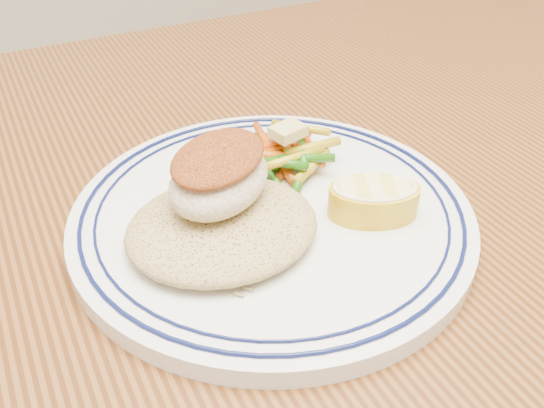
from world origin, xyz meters
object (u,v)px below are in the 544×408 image
Objects in this scene: dining_table at (285,310)px; rice_pilaf at (222,223)px; plate at (272,215)px; vegetable_pile at (285,154)px; lemon_wedge at (374,199)px; fish_fillet at (219,174)px.

dining_table is 0.14m from rice_pilaf.
plate is 3.03× the size of vegetable_pile.
vegetable_pile is at bearing 108.43° from lemon_wedge.
plate reaches higher than dining_table.
lemon_wedge is at bearing -71.57° from vegetable_pile.
dining_table is at bearing -116.16° from vegetable_pile.
fish_fillet is (-0.04, 0.00, 0.05)m from plate.
plate is 0.05m from rice_pilaf.
plate is 2.80× the size of fish_fillet.
lemon_wedge is at bearing -31.48° from plate.
dining_table is 11.11× the size of rice_pilaf.
lemon_wedge is (0.10, -0.04, -0.03)m from fish_fillet.
vegetable_pile reaches higher than rice_pilaf.
lemon_wedge is at bearing -12.58° from rice_pilaf.
lemon_wedge is at bearing -37.05° from dining_table.
rice_pilaf is 0.10m from vegetable_pile.
fish_fillet reaches higher than dining_table.
rice_pilaf is at bearing -166.25° from dining_table.
rice_pilaf reaches higher than plate.
dining_table is at bearing 142.95° from lemon_wedge.
dining_table is at bearing 13.75° from rice_pilaf.
fish_fillet is 0.11m from lemon_wedge.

